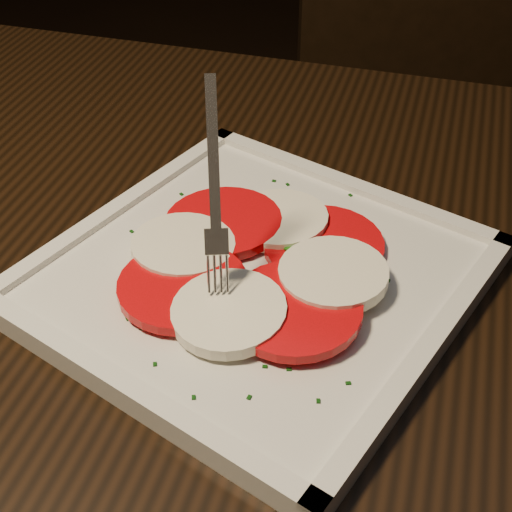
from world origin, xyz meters
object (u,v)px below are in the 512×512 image
plate (256,278)px  fork (214,180)px  chair (422,102)px  table (189,340)px

plate → fork: size_ratio=2.17×
chair → fork: size_ratio=6.61×
table → fork: (0.04, -0.03, 0.20)m
table → chair: 0.79m
chair → table: bearing=-121.1°
chair → fork: (-0.11, -0.79, 0.32)m
table → plate: plate is taller
plate → fork: fork is taller
table → plate: size_ratio=3.93×
table → chair: bearing=78.9°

